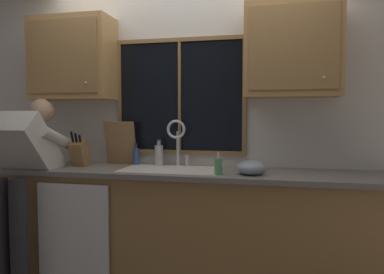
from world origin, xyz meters
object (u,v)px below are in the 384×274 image
at_px(bottle_green_glass, 136,156).
at_px(soap_dispenser, 218,166).
at_px(person_standing, 23,167).
at_px(knife_block, 80,153).
at_px(mixing_bowl, 251,168).
at_px(bottle_tall_clear, 159,155).
at_px(cutting_board, 120,143).

bearing_deg(bottle_green_glass, soap_dispenser, -24.70).
bearing_deg(person_standing, bottle_green_glass, 31.34).
distance_m(knife_block, mixing_bowl, 1.48).
xyz_separation_m(knife_block, bottle_tall_clear, (0.66, 0.18, -0.01)).
bearing_deg(cutting_board, bottle_green_glass, -7.65).
relative_size(mixing_bowl, soap_dispenser, 1.31).
bearing_deg(bottle_green_glass, bottle_tall_clear, 2.95).
relative_size(bottle_green_glass, bottle_tall_clear, 0.85).
height_order(soap_dispenser, bottle_green_glass, bottle_green_glass).
distance_m(cutting_board, bottle_green_glass, 0.19).
distance_m(person_standing, soap_dispenser, 1.58).
xyz_separation_m(bottle_green_glass, bottle_tall_clear, (0.21, 0.01, 0.02)).
distance_m(knife_block, bottle_tall_clear, 0.69).
bearing_deg(person_standing, mixing_bowl, 5.56).
bearing_deg(mixing_bowl, bottle_tall_clear, 159.16).
bearing_deg(soap_dispenser, bottle_green_glass, 155.30).
bearing_deg(soap_dispenser, cutting_board, 157.90).
xyz_separation_m(person_standing, bottle_green_glass, (0.78, 0.48, 0.06)).
bearing_deg(bottle_green_glass, person_standing, -148.66).
distance_m(cutting_board, mixing_bowl, 1.23).
bearing_deg(knife_block, person_standing, -137.62).
bearing_deg(bottle_tall_clear, person_standing, -153.82).
bearing_deg(cutting_board, knife_block, -146.53).
bearing_deg(bottle_tall_clear, knife_block, -164.36).
bearing_deg(soap_dispenser, bottle_tall_clear, 147.22).
relative_size(person_standing, soap_dispenser, 8.96).
height_order(knife_block, soap_dispenser, knife_block).
bearing_deg(bottle_tall_clear, soap_dispenser, -32.78).
bearing_deg(knife_block, bottle_green_glass, 21.08).
distance_m(person_standing, bottle_tall_clear, 1.11).
xyz_separation_m(knife_block, soap_dispenser, (1.24, -0.19, -0.04)).
bearing_deg(person_standing, knife_block, 42.38).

